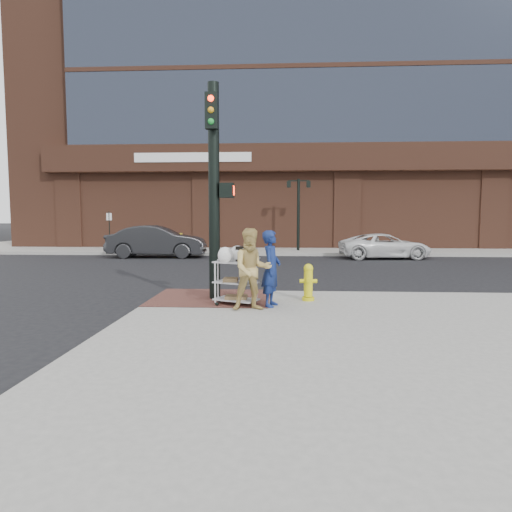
# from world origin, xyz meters

# --- Properties ---
(ground) EXTENTS (220.00, 220.00, 0.00)m
(ground) POSITION_xyz_m (0.00, 0.00, 0.00)
(ground) COLOR black
(ground) RESTS_ON ground
(sidewalk_far) EXTENTS (65.00, 36.00, 0.15)m
(sidewalk_far) POSITION_xyz_m (12.50, 32.00, 0.07)
(sidewalk_far) COLOR gray
(sidewalk_far) RESTS_ON ground
(brick_curb_ramp) EXTENTS (2.80, 2.40, 0.01)m
(brick_curb_ramp) POSITION_xyz_m (-0.60, 0.90, 0.16)
(brick_curb_ramp) COLOR #552C27
(brick_curb_ramp) RESTS_ON sidewalk_near
(bank_building) EXTENTS (42.00, 26.00, 28.00)m
(bank_building) POSITION_xyz_m (5.00, 31.00, 14.15)
(bank_building) COLOR brown
(bank_building) RESTS_ON sidewalk_far
(lamp_post) EXTENTS (1.32, 0.22, 4.00)m
(lamp_post) POSITION_xyz_m (2.00, 16.00, 2.62)
(lamp_post) COLOR black
(lamp_post) RESTS_ON sidewalk_far
(parking_sign) EXTENTS (0.05, 0.05, 2.20)m
(parking_sign) POSITION_xyz_m (-8.50, 15.00, 1.25)
(parking_sign) COLOR black
(parking_sign) RESTS_ON sidewalk_far
(traffic_signal_pole) EXTENTS (0.61, 0.51, 5.00)m
(traffic_signal_pole) POSITION_xyz_m (-0.48, 0.77, 2.83)
(traffic_signal_pole) COLOR black
(traffic_signal_pole) RESTS_ON sidewalk_near
(woman_blue) EXTENTS (0.52, 0.68, 1.65)m
(woman_blue) POSITION_xyz_m (0.86, -0.05, 0.98)
(woman_blue) COLOR navy
(woman_blue) RESTS_ON sidewalk_near
(pedestrian_tan) EXTENTS (0.96, 0.83, 1.71)m
(pedestrian_tan) POSITION_xyz_m (0.47, -0.46, 1.00)
(pedestrian_tan) COLOR tan
(pedestrian_tan) RESTS_ON sidewalk_near
(sedan_dark) EXTENTS (4.98, 1.96, 1.61)m
(sedan_dark) POSITION_xyz_m (-5.22, 12.83, 0.81)
(sedan_dark) COLOR black
(sedan_dark) RESTS_ON ground
(minivan_white) EXTENTS (4.58, 2.40, 1.23)m
(minivan_white) POSITION_xyz_m (6.15, 12.85, 0.61)
(minivan_white) COLOR white
(minivan_white) RESTS_ON ground
(utility_cart) EXTENTS (1.06, 0.85, 1.30)m
(utility_cart) POSITION_xyz_m (0.08, 0.11, 0.74)
(utility_cart) COLOR #B3B3B9
(utility_cart) RESTS_ON sidewalk_near
(fire_hydrant) EXTENTS (0.40, 0.28, 0.86)m
(fire_hydrant) POSITION_xyz_m (1.70, 0.69, 0.59)
(fire_hydrant) COLOR yellow
(fire_hydrant) RESTS_ON sidewalk_near
(newsbox_red) EXTENTS (0.52, 0.50, 0.98)m
(newsbox_red) POSITION_xyz_m (-6.05, 14.91, 0.64)
(newsbox_red) COLOR #B31419
(newsbox_red) RESTS_ON sidewalk_far
(newsbox_yellow) EXTENTS (0.44, 0.41, 0.97)m
(newsbox_yellow) POSITION_xyz_m (-4.75, 15.54, 0.63)
(newsbox_yellow) COLOR yellow
(newsbox_yellow) RESTS_ON sidewalk_far
(newsbox_blue) EXTENTS (0.58, 0.54, 1.15)m
(newsbox_blue) POSITION_xyz_m (-5.50, 14.85, 0.72)
(newsbox_blue) COLOR navy
(newsbox_blue) RESTS_ON sidewalk_far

